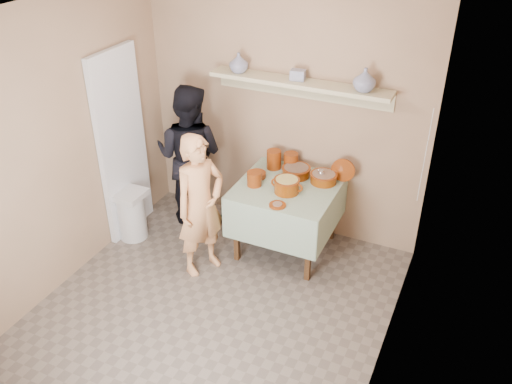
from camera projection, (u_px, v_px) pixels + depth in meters
The scene contains 22 objects.
ground at pixel (206, 319), 4.82m from camera, with size 3.50×3.50×0.00m, color #675A51.
tile_panel at pixel (122, 146), 5.57m from camera, with size 0.06×0.70×2.00m, color silver.
plate_stack_a at pixel (274, 159), 5.61m from camera, with size 0.15×0.15×0.20m, color #66270B.
plate_stack_b at pixel (291, 161), 5.60m from camera, with size 0.15×0.15×0.18m, color #66270B.
bowl_stack at pixel (254, 179), 5.31m from camera, with size 0.15×0.15×0.15m, color #66270B.
empty_bowl at pixel (257, 175), 5.48m from camera, with size 0.18×0.18×0.05m, color #66270B.
propped_lid at pixel (343, 170), 5.36m from camera, with size 0.24×0.24×0.02m, color #66270B.
vase_right at pixel (365, 80), 4.84m from camera, with size 0.20×0.20×0.21m, color navy.
vase_left at pixel (239, 63), 5.30m from camera, with size 0.19×0.19×0.19m, color navy.
ceramic_box at pixel (298, 75), 5.13m from camera, with size 0.14×0.10×0.10m, color navy.
person_cook at pixel (200, 206), 5.09m from camera, with size 0.53×0.35×1.45m, color tan.
person_helper at pixel (190, 156), 5.83m from camera, with size 0.77×0.60×1.59m, color black.
room_shell at pixel (195, 158), 3.99m from camera, with size 3.04×3.54×2.62m.
serving_table at pixel (287, 196), 5.40m from camera, with size 0.97×0.97×0.76m.
cazuela_meat_a at pixel (296, 171), 5.49m from camera, with size 0.30×0.30×0.10m.
cazuela_meat_b at pixel (324, 177), 5.37m from camera, with size 0.28×0.28×0.10m.
ladle at pixel (321, 173), 5.34m from camera, with size 0.08×0.26×0.19m.
cazuela_rice at pixel (287, 184), 5.19m from camera, with size 0.33×0.25×0.14m.
front_plate at pixel (277, 205), 5.01m from camera, with size 0.16×0.16×0.03m.
wall_shelf at pixel (300, 85), 5.18m from camera, with size 1.80×0.25×0.21m.
trash_bin at pixel (131, 214), 5.77m from camera, with size 0.32×0.32×0.56m.
electrical_cord at pixel (425, 157), 4.81m from camera, with size 0.01×0.05×0.90m.
Camera 1 is at (1.89, -3.05, 3.43)m, focal length 38.00 mm.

